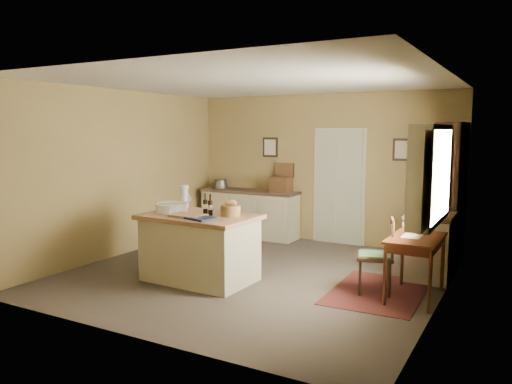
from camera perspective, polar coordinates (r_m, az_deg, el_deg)
ground at (r=7.23m, az=-0.08°, el=-9.36°), size 5.00×5.00×0.00m
wall_back at (r=9.22m, az=7.50°, el=2.69°), size 5.00×0.10×2.70m
wall_front at (r=4.95m, az=-14.31°, el=-1.20°), size 5.00×0.10×2.70m
wall_left at (r=8.47m, az=-15.05°, el=2.12°), size 0.10×5.00×2.70m
wall_right at (r=6.16m, az=20.69°, el=0.15°), size 0.10×5.00×2.70m
ceiling at (r=6.96m, az=-0.09°, el=12.48°), size 5.00×5.00×0.00m
door at (r=9.10m, az=9.45°, el=0.73°), size 0.97×0.06×2.11m
framed_prints at (r=9.11m, az=8.66°, el=4.95°), size 2.82×0.02×0.38m
window at (r=5.95m, az=19.75°, el=1.90°), size 0.25×1.99×1.12m
work_island at (r=6.87m, az=-6.48°, el=-6.11°), size 1.56×1.04×1.20m
sideboard at (r=9.64m, az=-0.69°, el=-2.27°), size 1.94×0.55×1.18m
rug at (r=6.64m, az=13.70°, el=-11.03°), size 1.14×1.63×0.01m
writing_desk at (r=6.37m, az=17.80°, el=-5.71°), size 0.59×0.96×0.82m
desk_chair at (r=6.49m, az=13.44°, el=-7.18°), size 0.55×0.55×0.94m
right_cabinet at (r=7.48m, az=19.42°, el=-5.58°), size 0.62×1.11×0.99m
shelving_unit at (r=8.11m, az=21.61°, el=-0.26°), size 0.37×0.97×2.17m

